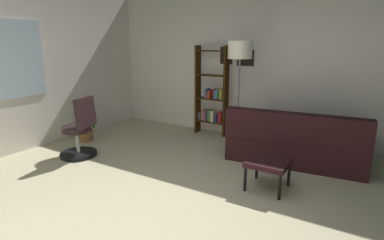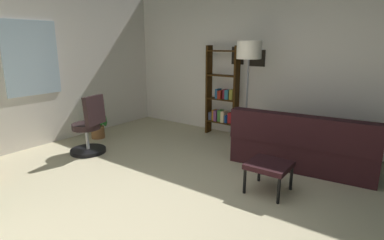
{
  "view_description": "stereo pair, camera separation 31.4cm",
  "coord_description": "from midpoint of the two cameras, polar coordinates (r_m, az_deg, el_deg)",
  "views": [
    {
      "loc": [
        -2.6,
        -1.72,
        1.74
      ],
      "look_at": [
        0.42,
        0.11,
        0.85
      ],
      "focal_mm": 28.76,
      "sensor_mm": 36.0,
      "label": 1
    },
    {
      "loc": [
        -2.43,
        -1.98,
        1.74
      ],
      "look_at": [
        0.42,
        0.11,
        0.85
      ],
      "focal_mm": 28.76,
      "sensor_mm": 36.0,
      "label": 2
    }
  ],
  "objects": [
    {
      "name": "bookshelf",
      "position": [
        5.87,
        2.16,
        4.37
      ],
      "size": [
        0.18,
        0.64,
        1.69
      ],
      "color": "#341E08",
      "rests_on": "ground_plane"
    },
    {
      "name": "floor_lamp",
      "position": [
        5.07,
        7.09,
        11.6
      ],
      "size": [
        0.39,
        0.39,
        1.77
      ],
      "color": "slate",
      "rests_on": "ground_plane"
    },
    {
      "name": "ground_plane",
      "position": [
        3.6,
        -4.72,
        -15.75
      ],
      "size": [
        5.52,
        6.3,
        0.1
      ],
      "primitive_type": "cube",
      "color": "beige"
    },
    {
      "name": "couch",
      "position": [
        4.88,
        17.82,
        -3.92
      ],
      "size": [
        1.63,
        2.01,
        0.81
      ],
      "color": "black",
      "rests_on": "ground_plane"
    },
    {
      "name": "office_chair",
      "position": [
        5.13,
        -21.79,
        -2.43
      ],
      "size": [
        0.56,
        0.56,
        0.95
      ],
      "color": "black",
      "rests_on": "ground_plane"
    },
    {
      "name": "wall_back_with_windows",
      "position": [
        5.65,
        -32.84,
        8.09
      ],
      "size": [
        5.52,
        0.12,
        2.71
      ],
      "color": "silver",
      "rests_on": "ground_plane"
    },
    {
      "name": "wall_right_with_frames",
      "position": [
        5.65,
        12.12,
        9.96
      ],
      "size": [
        0.12,
        6.3,
        2.71
      ],
      "color": "silver",
      "rests_on": "ground_plane"
    },
    {
      "name": "footstool",
      "position": [
        3.82,
        11.67,
        -8.05
      ],
      "size": [
        0.47,
        0.48,
        0.37
      ],
      "color": "black",
      "rests_on": "ground_plane"
    },
    {
      "name": "potted_plant",
      "position": [
        5.99,
        -20.57,
        -0.92
      ],
      "size": [
        0.39,
        0.4,
        0.63
      ],
      "color": "brown",
      "rests_on": "ground_plane"
    }
  ]
}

